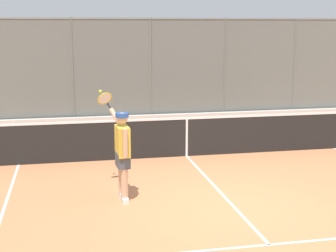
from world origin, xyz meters
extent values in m
plane|color=#C67A4C|center=(0.00, 0.00, 0.00)|extent=(60.00, 60.00, 0.00)
cube|color=white|center=(0.00, 1.46, 0.00)|extent=(6.14, 0.05, 0.01)
cube|color=white|center=(0.00, -1.10, 0.00)|extent=(0.05, 5.11, 0.01)
cylinder|color=slate|center=(-5.17, -8.81, 1.68)|extent=(0.07, 0.07, 3.37)
cylinder|color=slate|center=(-2.58, -8.81, 1.68)|extent=(0.07, 0.07, 3.37)
cylinder|color=slate|center=(0.00, -8.81, 1.68)|extent=(0.07, 0.07, 3.37)
cylinder|color=slate|center=(2.58, -8.81, 1.68)|extent=(0.07, 0.07, 3.37)
cylinder|color=slate|center=(0.00, -8.81, 3.33)|extent=(15.50, 0.05, 0.05)
cube|color=slate|center=(0.00, -8.81, 1.68)|extent=(15.50, 0.02, 3.37)
cube|color=#235B2D|center=(0.00, -9.46, 1.57)|extent=(18.50, 0.90, 3.14)
cube|color=silver|center=(0.00, -8.63, 0.07)|extent=(16.50, 0.18, 0.15)
cube|color=black|center=(0.00, -3.65, 0.46)|extent=(10.01, 0.02, 0.91)
cube|color=white|center=(0.00, -3.65, 0.94)|extent=(10.01, 0.04, 0.05)
cube|color=white|center=(0.00, -3.65, 0.46)|extent=(0.05, 0.04, 0.91)
cube|color=silver|center=(1.84, -0.75, 0.04)|extent=(0.13, 0.27, 0.09)
cylinder|color=tan|center=(1.84, -0.75, 0.46)|extent=(0.13, 0.13, 0.74)
cube|color=silver|center=(1.86, -1.00, 0.04)|extent=(0.13, 0.27, 0.09)
cylinder|color=tan|center=(1.86, -1.00, 0.46)|extent=(0.13, 0.13, 0.74)
cube|color=#474C56|center=(1.85, -0.87, 0.75)|extent=(0.24, 0.40, 0.26)
cube|color=gold|center=(1.85, -0.87, 1.10)|extent=(0.24, 0.47, 0.54)
cylinder|color=tan|center=(1.83, -0.59, 1.12)|extent=(0.08, 0.08, 0.49)
cylinder|color=tan|center=(1.93, -1.30, 1.47)|extent=(0.21, 0.37, 0.28)
sphere|color=tan|center=(1.85, -0.87, 1.51)|extent=(0.20, 0.20, 0.20)
cylinder|color=#284C93|center=(1.85, -0.87, 1.56)|extent=(0.25, 0.25, 0.08)
cube|color=#284C93|center=(1.86, -0.99, 1.53)|extent=(0.19, 0.20, 0.02)
cylinder|color=black|center=(2.02, -1.52, 1.63)|extent=(0.09, 0.17, 0.13)
torus|color=gold|center=(2.09, -1.69, 1.75)|extent=(0.34, 0.28, 0.26)
cylinder|color=silver|center=(2.09, -1.69, 1.75)|extent=(0.28, 0.22, 0.21)
sphere|color=#C1D138|center=(2.15, -1.86, 1.87)|extent=(0.07, 0.07, 0.07)
camera|label=1|loc=(2.78, 7.76, 3.11)|focal=53.34mm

